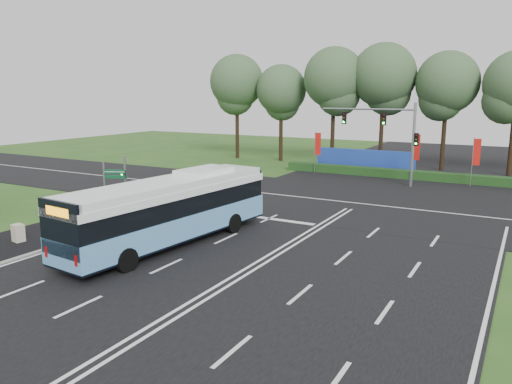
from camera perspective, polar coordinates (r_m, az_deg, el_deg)
ground at (r=25.41m, az=2.87°, el=-6.46°), size 120.00×120.00×0.00m
road_main at (r=25.41m, az=2.87°, el=-6.42°), size 20.00×120.00×0.04m
road_cross at (r=36.22m, az=11.31°, el=-1.27°), size 120.00×14.00×0.05m
bike_path at (r=30.77m, az=-21.23°, el=-4.03°), size 5.00×18.00×0.06m
kerb_strip at (r=29.00m, az=-18.18°, el=-4.66°), size 0.25×18.00×0.12m
city_bus at (r=25.85m, az=-9.74°, el=-2.04°), size 3.93×13.05×3.69m
pedestrian_signal at (r=33.16m, az=-14.73°, el=1.08°), size 0.34×0.43×3.83m
street_sign at (r=32.06m, az=-16.40°, el=1.05°), size 1.31×0.63×3.62m
utility_cabinet at (r=29.06m, az=-25.53°, el=-4.29°), size 0.67×0.60×0.98m
banner_flag_left at (r=49.40m, az=7.01°, el=5.24°), size 0.59×0.20×4.05m
banner_flag_mid at (r=46.56m, az=17.78°, el=4.60°), size 0.63×0.14×4.27m
banner_flag_right at (r=45.31m, az=23.82°, el=3.92°), size 0.61×0.12×4.14m
traffic_light_gantry at (r=43.63m, az=15.28°, el=6.80°), size 8.41×0.28×7.00m
hedge at (r=48.02m, az=15.94°, el=2.00°), size 22.00×1.20×0.80m
blue_hoarding at (r=51.33m, az=12.29°, el=3.53°), size 10.00×0.30×2.20m
eucalyptus_row at (r=54.03m, az=16.31°, el=11.91°), size 46.86×8.84×12.93m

